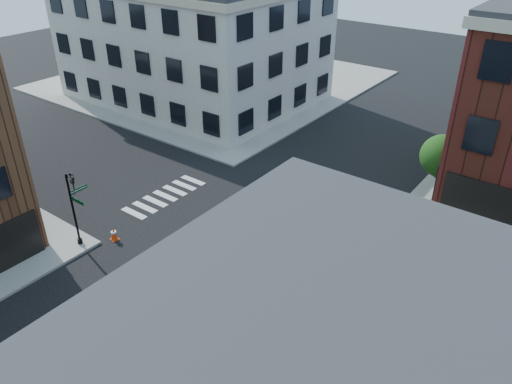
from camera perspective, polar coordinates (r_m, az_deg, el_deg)
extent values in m
plane|color=black|center=(29.64, -0.89, -4.57)|extent=(120.00, 120.00, 0.00)
cube|color=gray|center=(56.56, -4.79, 12.64)|extent=(30.00, 30.00, 0.15)
cube|color=beige|center=(50.29, -7.18, 16.74)|extent=(22.00, 16.00, 11.00)
cylinder|color=black|center=(34.13, 19.77, 0.24)|extent=(0.18, 0.18, 1.47)
cylinder|color=black|center=(33.79, 19.98, 1.32)|extent=(0.12, 0.12, 1.47)
sphere|color=#173A10|center=(33.07, 20.48, 3.87)|extent=(2.69, 2.69, 2.69)
sphere|color=#173A10|center=(33.16, 20.66, 2.84)|extent=(1.85, 1.85, 1.85)
cylinder|color=black|center=(39.42, 22.65, 3.59)|extent=(0.18, 0.18, 1.33)
cylinder|color=black|center=(39.16, 22.84, 4.46)|extent=(0.12, 0.12, 1.33)
sphere|color=#173A10|center=(38.59, 23.28, 6.50)|extent=(2.43, 2.43, 2.43)
sphere|color=#173A10|center=(38.63, 23.44, 5.68)|extent=(1.67, 1.67, 1.67)
cylinder|color=black|center=(29.02, -20.13, -2.05)|extent=(0.12, 0.12, 4.60)
cylinder|color=black|center=(30.07, -19.48, -5.29)|extent=(0.28, 0.28, 0.30)
cube|color=#053819|center=(28.19, -19.79, -0.95)|extent=(1.10, 0.03, 0.22)
cube|color=#053819|center=(28.73, -19.63, 0.27)|extent=(0.03, 1.10, 0.22)
imported|color=black|center=(28.03, -20.12, 0.58)|extent=(0.22, 0.18, 1.10)
imported|color=black|center=(28.49, -20.23, 1.04)|extent=(0.18, 0.22, 1.10)
cube|color=silver|center=(21.55, 14.24, -14.53)|extent=(5.61, 2.52, 2.97)
cube|color=maroon|center=(20.72, 12.87, -16.55)|extent=(2.11, 0.09, 0.67)
cube|color=maroon|center=(22.42, 15.49, -12.66)|extent=(2.11, 0.09, 0.67)
cube|color=#A1A1A3|center=(22.94, 5.56, -12.10)|extent=(1.97, 2.34, 1.92)
cube|color=black|center=(23.05, 3.63, -10.63)|extent=(0.14, 1.82, 0.86)
cube|color=black|center=(22.88, 11.02, -16.24)|extent=(7.68, 1.14, 0.24)
cylinder|color=black|center=(22.99, 4.11, -15.35)|extent=(0.97, 0.36, 0.96)
cylinder|color=black|center=(24.27, 6.69, -12.54)|extent=(0.97, 0.36, 0.96)
cylinder|color=black|center=(22.01, 12.16, -18.78)|extent=(0.97, 0.36, 0.96)
cylinder|color=black|center=(23.35, 14.32, -15.58)|extent=(0.97, 0.36, 0.96)
cylinder|color=black|center=(23.00, 19.81, -17.56)|extent=(0.97, 0.36, 0.96)
cube|color=red|center=(30.12, -15.84, -5.21)|extent=(0.50, 0.50, 0.05)
cone|color=red|center=(29.91, -15.94, -4.62)|extent=(0.48, 0.48, 0.79)
cylinder|color=white|center=(29.85, -15.97, -4.44)|extent=(0.31, 0.31, 0.09)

